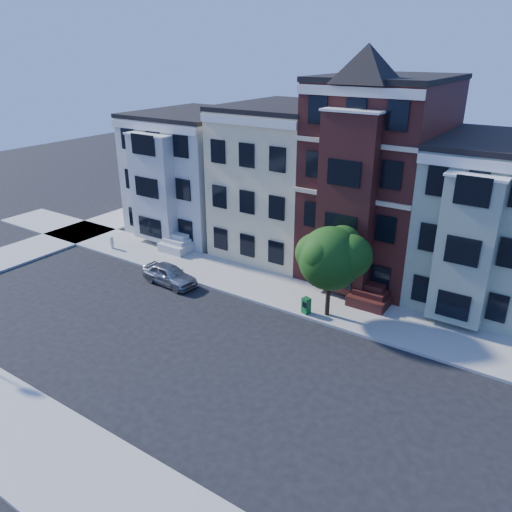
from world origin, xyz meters
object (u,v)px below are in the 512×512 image
Objects in this scene: street_tree at (330,262)px; newspaper_box at (306,306)px; fire_hydrant at (112,244)px; parked_car at (169,274)px.

newspaper_box is at bearing -154.17° from street_tree.
newspaper_box is 1.29× the size of fire_hydrant.
fire_hydrant is (-16.44, 0.58, -0.10)m from newspaper_box.
fire_hydrant is at bearing 79.69° from parked_car.
parked_car is at bearing -14.01° from fire_hydrant.
street_tree reaches higher than newspaper_box.
parked_car is 5.36× the size of fire_hydrant.
parked_car is 4.17× the size of newspaper_box.
street_tree is 10.55m from parked_car.
street_tree is at bearing -76.33° from parked_car.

